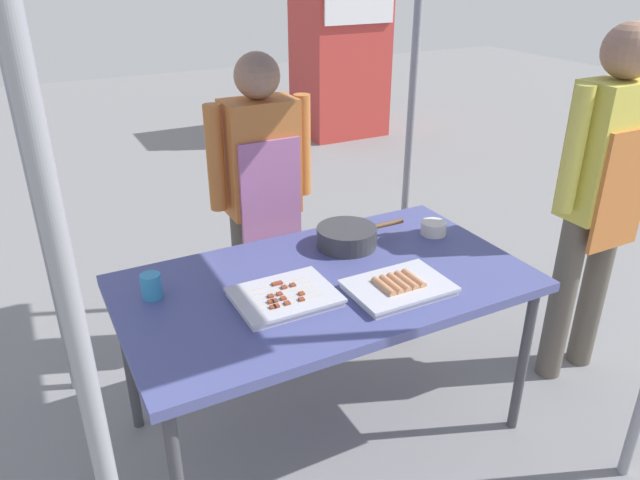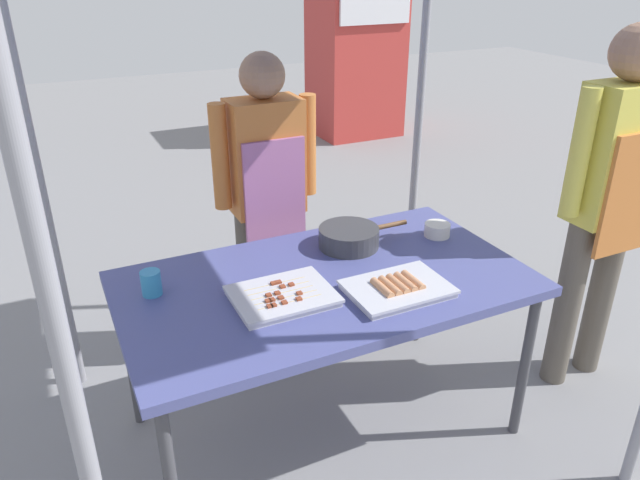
{
  "view_description": "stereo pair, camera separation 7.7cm",
  "coord_description": "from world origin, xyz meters",
  "px_view_note": "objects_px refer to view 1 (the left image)",
  "views": [
    {
      "loc": [
        -0.98,
        -1.82,
        1.91
      ],
      "look_at": [
        0.0,
        0.05,
        0.9
      ],
      "focal_mm": 33.67,
      "sensor_mm": 36.0,
      "label": 1
    },
    {
      "loc": [
        -0.91,
        -1.85,
        1.91
      ],
      "look_at": [
        0.0,
        0.05,
        0.9
      ],
      "focal_mm": 33.67,
      "sensor_mm": 36.0,
      "label": 2
    }
  ],
  "objects_px": {
    "customer_nearby": "(603,183)",
    "stall_table": "(326,291)",
    "drink_cup_near_edge": "(151,286)",
    "cooking_wok": "(347,236)",
    "tray_meat_skewers": "(284,297)",
    "vendor_woman": "(262,187)",
    "condiment_bowl": "(434,228)",
    "tray_grilled_sausages": "(399,287)",
    "neighbor_stall_left": "(340,54)"
  },
  "relations": [
    {
      "from": "neighbor_stall_left",
      "to": "drink_cup_near_edge",
      "type": "bearing_deg",
      "value": -127.24
    },
    {
      "from": "drink_cup_near_edge",
      "to": "customer_nearby",
      "type": "height_order",
      "value": "customer_nearby"
    },
    {
      "from": "stall_table",
      "to": "tray_grilled_sausages",
      "type": "bearing_deg",
      "value": -46.6
    },
    {
      "from": "tray_grilled_sausages",
      "to": "customer_nearby",
      "type": "bearing_deg",
      "value": 1.03
    },
    {
      "from": "tray_grilled_sausages",
      "to": "vendor_woman",
      "type": "distance_m",
      "value": 0.94
    },
    {
      "from": "drink_cup_near_edge",
      "to": "tray_meat_skewers",
      "type": "bearing_deg",
      "value": -30.69
    },
    {
      "from": "tray_meat_skewers",
      "to": "cooking_wok",
      "type": "xyz_separation_m",
      "value": [
        0.44,
        0.29,
        0.03
      ]
    },
    {
      "from": "condiment_bowl",
      "to": "vendor_woman",
      "type": "bearing_deg",
      "value": 136.95
    },
    {
      "from": "tray_grilled_sausages",
      "to": "condiment_bowl",
      "type": "bearing_deg",
      "value": 39.27
    },
    {
      "from": "stall_table",
      "to": "tray_grilled_sausages",
      "type": "relative_size",
      "value": 4.2
    },
    {
      "from": "stall_table",
      "to": "neighbor_stall_left",
      "type": "xyz_separation_m",
      "value": [
        2.43,
        4.22,
        0.2
      ]
    },
    {
      "from": "stall_table",
      "to": "customer_nearby",
      "type": "relative_size",
      "value": 0.96
    },
    {
      "from": "stall_table",
      "to": "cooking_wok",
      "type": "height_order",
      "value": "cooking_wok"
    },
    {
      "from": "stall_table",
      "to": "drink_cup_near_edge",
      "type": "xyz_separation_m",
      "value": [
        -0.64,
        0.18,
        0.1
      ]
    },
    {
      "from": "tray_meat_skewers",
      "to": "stall_table",
      "type": "bearing_deg",
      "value": 19.15
    },
    {
      "from": "vendor_woman",
      "to": "neighbor_stall_left",
      "type": "xyz_separation_m",
      "value": [
        2.4,
        3.51,
        -0.0
      ]
    },
    {
      "from": "cooking_wok",
      "to": "customer_nearby",
      "type": "relative_size",
      "value": 0.25
    },
    {
      "from": "customer_nearby",
      "to": "vendor_woman",
      "type": "bearing_deg",
      "value": 144.29
    },
    {
      "from": "drink_cup_near_edge",
      "to": "neighbor_stall_left",
      "type": "bearing_deg",
      "value": 52.76
    },
    {
      "from": "drink_cup_near_edge",
      "to": "neighbor_stall_left",
      "type": "relative_size",
      "value": 0.05
    },
    {
      "from": "condiment_bowl",
      "to": "vendor_woman",
      "type": "height_order",
      "value": "vendor_woman"
    },
    {
      "from": "tray_grilled_sausages",
      "to": "drink_cup_near_edge",
      "type": "distance_m",
      "value": 0.93
    },
    {
      "from": "drink_cup_near_edge",
      "to": "customer_nearby",
      "type": "relative_size",
      "value": 0.06
    },
    {
      "from": "condiment_bowl",
      "to": "customer_nearby",
      "type": "height_order",
      "value": "customer_nearby"
    },
    {
      "from": "cooking_wok",
      "to": "vendor_woman",
      "type": "relative_size",
      "value": 0.28
    },
    {
      "from": "tray_grilled_sausages",
      "to": "drink_cup_near_edge",
      "type": "bearing_deg",
      "value": 155.07
    },
    {
      "from": "tray_meat_skewers",
      "to": "cooking_wok",
      "type": "bearing_deg",
      "value": 34.04
    },
    {
      "from": "tray_grilled_sausages",
      "to": "neighbor_stall_left",
      "type": "distance_m",
      "value": 4.96
    },
    {
      "from": "neighbor_stall_left",
      "to": "tray_grilled_sausages",
      "type": "bearing_deg",
      "value": -116.75
    },
    {
      "from": "neighbor_stall_left",
      "to": "tray_meat_skewers",
      "type": "bearing_deg",
      "value": -121.65
    },
    {
      "from": "neighbor_stall_left",
      "to": "condiment_bowl",
      "type": "bearing_deg",
      "value": -113.81
    },
    {
      "from": "tray_grilled_sausages",
      "to": "cooking_wok",
      "type": "height_order",
      "value": "cooking_wok"
    },
    {
      "from": "tray_grilled_sausages",
      "to": "condiment_bowl",
      "type": "xyz_separation_m",
      "value": [
        0.43,
        0.35,
        0.01
      ]
    },
    {
      "from": "condiment_bowl",
      "to": "stall_table",
      "type": "bearing_deg",
      "value": -167.24
    },
    {
      "from": "cooking_wok",
      "to": "drink_cup_near_edge",
      "type": "relative_size",
      "value": 4.41
    },
    {
      "from": "condiment_bowl",
      "to": "cooking_wok",
      "type": "bearing_deg",
      "value": 169.38
    },
    {
      "from": "cooking_wok",
      "to": "condiment_bowl",
      "type": "distance_m",
      "value": 0.42
    },
    {
      "from": "vendor_woman",
      "to": "customer_nearby",
      "type": "height_order",
      "value": "customer_nearby"
    },
    {
      "from": "cooking_wok",
      "to": "vendor_woman",
      "type": "distance_m",
      "value": 0.53
    },
    {
      "from": "tray_meat_skewers",
      "to": "vendor_woman",
      "type": "bearing_deg",
      "value": 72.67
    },
    {
      "from": "vendor_woman",
      "to": "tray_grilled_sausages",
      "type": "bearing_deg",
      "value": 100.45
    },
    {
      "from": "vendor_woman",
      "to": "drink_cup_near_edge",
      "type": "bearing_deg",
      "value": 38.3
    },
    {
      "from": "drink_cup_near_edge",
      "to": "neighbor_stall_left",
      "type": "xyz_separation_m",
      "value": [
        3.07,
        4.04,
        0.1
      ]
    },
    {
      "from": "cooking_wok",
      "to": "tray_grilled_sausages",
      "type": "bearing_deg",
      "value": -93.06
    },
    {
      "from": "tray_meat_skewers",
      "to": "neighbor_stall_left",
      "type": "xyz_separation_m",
      "value": [
        2.65,
        4.29,
        0.13
      ]
    },
    {
      "from": "drink_cup_near_edge",
      "to": "condiment_bowl",
      "type": "bearing_deg",
      "value": -1.58
    },
    {
      "from": "customer_nearby",
      "to": "stall_table",
      "type": "bearing_deg",
      "value": 171.48
    },
    {
      "from": "tray_meat_skewers",
      "to": "vendor_woman",
      "type": "relative_size",
      "value": 0.24
    },
    {
      "from": "tray_meat_skewers",
      "to": "cooking_wok",
      "type": "distance_m",
      "value": 0.53
    },
    {
      "from": "condiment_bowl",
      "to": "customer_nearby",
      "type": "bearing_deg",
      "value": -27.39
    }
  ]
}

